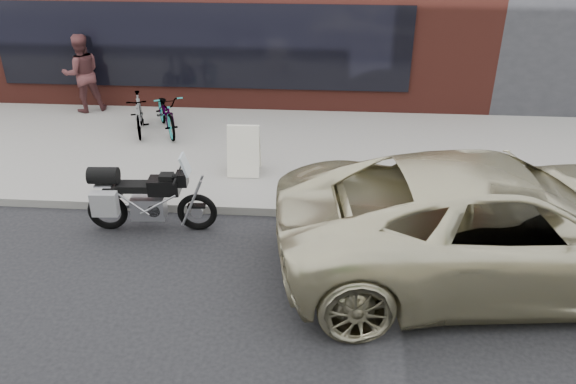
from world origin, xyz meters
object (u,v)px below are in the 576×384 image
at_px(minivan, 498,223).
at_px(sandwich_sign, 244,149).
at_px(motorcycle, 142,199).
at_px(bicycle_rear, 139,114).
at_px(bicycle_front, 166,112).
at_px(cafe_patron_left, 82,73).

distance_m(minivan, sandwich_sign, 4.86).
bearing_deg(motorcycle, bicycle_rear, 104.55).
height_order(bicycle_front, sandwich_sign, sandwich_sign).
distance_m(bicycle_front, cafe_patron_left, 2.69).
relative_size(minivan, sandwich_sign, 6.39).
xyz_separation_m(motorcycle, minivan, (5.34, -0.83, 0.28)).
relative_size(bicycle_rear, sandwich_sign, 1.53).
distance_m(bicycle_rear, sandwich_sign, 3.21).
bearing_deg(sandwich_sign, bicycle_rear, 142.63).
height_order(motorcycle, sandwich_sign, motorcycle).
xyz_separation_m(bicycle_rear, sandwich_sign, (2.62, -1.86, 0.04)).
bearing_deg(bicycle_rear, motorcycle, -87.48).
height_order(bicycle_rear, sandwich_sign, sandwich_sign).
bearing_deg(bicycle_rear, minivan, -50.81).
relative_size(motorcycle, bicycle_front, 1.21).
height_order(motorcycle, cafe_patron_left, cafe_patron_left).
xyz_separation_m(motorcycle, sandwich_sign, (1.37, 1.97, 0.06)).
relative_size(motorcycle, minivan, 0.34).
bearing_deg(bicycle_front, cafe_patron_left, 126.72).
bearing_deg(minivan, motorcycle, 74.47).
distance_m(bicycle_rear, cafe_patron_left, 2.27).
xyz_separation_m(minivan, bicycle_rear, (-6.59, 4.65, -0.26)).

